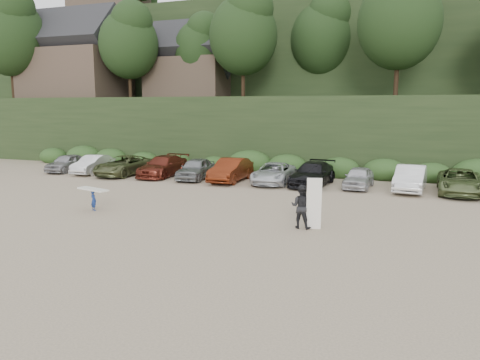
% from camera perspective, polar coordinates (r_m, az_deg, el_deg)
% --- Properties ---
extents(ground, '(120.00, 120.00, 0.00)m').
position_cam_1_polar(ground, '(23.16, -5.09, -4.13)').
color(ground, tan).
rests_on(ground, ground).
extents(hillside_backdrop, '(90.00, 41.50, 28.00)m').
position_cam_1_polar(hillside_backdrop, '(57.48, 10.44, 14.86)').
color(hillside_backdrop, black).
rests_on(hillside_backdrop, ground).
extents(parked_cars, '(39.36, 5.91, 1.62)m').
position_cam_1_polar(parked_cars, '(31.63, 6.74, 0.78)').
color(parked_cars, '#97979C').
rests_on(parked_cars, ground).
extents(child_surfer, '(1.97, 1.04, 1.14)m').
position_cam_1_polar(child_surfer, '(24.76, -17.45, -1.82)').
color(child_surfer, navy).
rests_on(child_surfer, ground).
extents(adult_surfer, '(1.40, 0.81, 2.26)m').
position_cam_1_polar(adult_surfer, '(20.40, 7.62, -3.19)').
color(adult_surfer, black).
rests_on(adult_surfer, ground).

